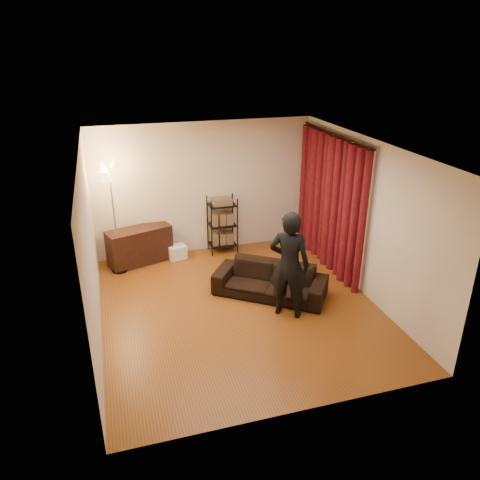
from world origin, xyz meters
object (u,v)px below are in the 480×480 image
object	(u,v)px
person	(289,265)
media_cabinet	(140,246)
sofa	(270,281)
storage_boxes	(177,252)
wire_shelf	(222,225)
floor_lamp	(114,219)

from	to	relation	value
person	media_cabinet	world-z (taller)	person
person	sofa	bearing A→B (deg)	-49.65
media_cabinet	storage_boxes	distance (m)	0.77
person	media_cabinet	size ratio (longest dim) A/B	1.43
storage_boxes	sofa	bearing A→B (deg)	-55.55
person	wire_shelf	distance (m)	2.73
floor_lamp	sofa	bearing A→B (deg)	-34.58
media_cabinet	storage_boxes	world-z (taller)	media_cabinet
sofa	floor_lamp	size ratio (longest dim) A/B	0.90
sofa	person	bearing A→B (deg)	-48.41
sofa	wire_shelf	world-z (taller)	wire_shelf
sofa	person	world-z (taller)	person
person	floor_lamp	bearing A→B (deg)	-8.33
wire_shelf	floor_lamp	distance (m)	2.23
storage_boxes	media_cabinet	bearing A→B (deg)	175.54
sofa	wire_shelf	distance (m)	2.08
storage_boxes	person	bearing A→B (deg)	-61.77
media_cabinet	floor_lamp	distance (m)	0.88
media_cabinet	wire_shelf	world-z (taller)	wire_shelf
sofa	media_cabinet	distance (m)	2.85
sofa	storage_boxes	size ratio (longest dim) A/B	5.51
sofa	media_cabinet	world-z (taller)	media_cabinet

